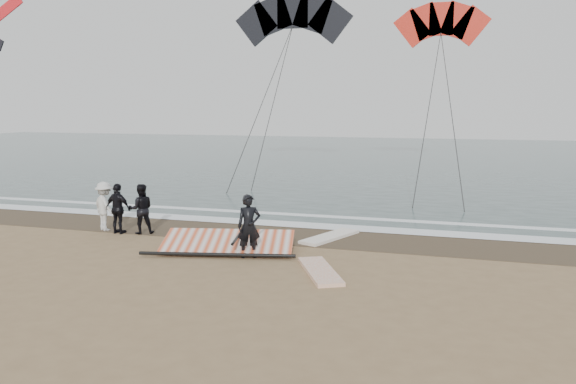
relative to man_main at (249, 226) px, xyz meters
name	(u,v)px	position (x,y,z in m)	size (l,w,h in m)	color
ground	(256,277)	(0.78, -1.62, -0.85)	(120.00, 120.00, 0.00)	#8C704C
sea	(396,157)	(0.78, 31.38, -0.84)	(120.00, 54.00, 0.02)	#233838
wet_sand	(305,235)	(0.78, 2.88, -0.85)	(120.00, 2.80, 0.01)	#4C3D2B
foam_near	(315,226)	(0.78, 4.28, -0.83)	(120.00, 0.90, 0.01)	white
foam_far	(326,216)	(0.78, 5.98, -0.83)	(120.00, 0.45, 0.01)	white
man_main	(249,226)	(0.00, 0.00, 0.00)	(0.62, 0.41, 1.70)	black
board_white	(320,271)	(2.15, -0.86, -0.81)	(0.65, 2.31, 0.09)	white
board_cream	(330,237)	(1.62, 2.72, -0.80)	(0.63, 2.36, 0.10)	white
trio_cluster	(120,208)	(-5.03, 1.67, -0.05)	(2.48, 1.07, 1.61)	black
sail_rig	(228,243)	(-0.84, 0.54, -0.66)	(4.14, 2.43, 0.49)	black
kite_red	(441,27)	(4.08, 23.04, 7.94)	(6.29, 7.58, 17.24)	red
kite_dark	(293,22)	(-4.46, 19.70, 8.16)	(8.31, 4.99, 13.12)	black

